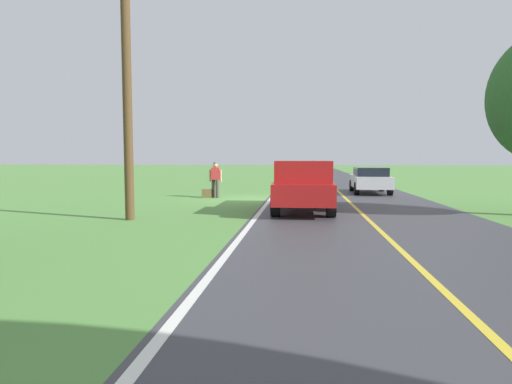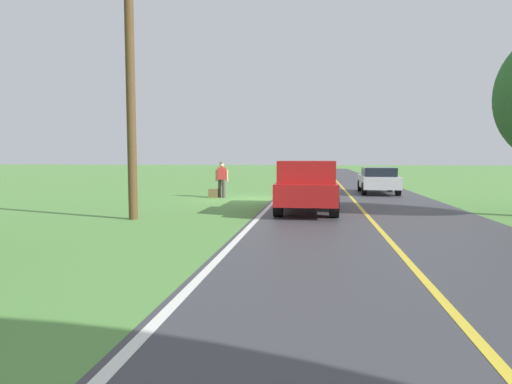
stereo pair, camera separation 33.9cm
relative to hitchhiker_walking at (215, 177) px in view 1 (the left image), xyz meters
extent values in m
plane|color=#568E42|center=(-1.62, 0.66, -0.98)|extent=(200.00, 200.00, 0.00)
cube|color=#3D3D42|center=(-6.24, 0.66, -0.98)|extent=(7.42, 120.00, 0.00)
cube|color=silver|center=(-2.71, 0.66, -0.98)|extent=(0.16, 117.60, 0.00)
cube|color=gold|center=(-6.24, 0.66, -0.98)|extent=(0.14, 117.60, 0.00)
cylinder|color=#4C473D|center=(-0.12, 0.14, -0.54)|extent=(0.18, 0.18, 0.88)
cylinder|color=#4C473D|center=(0.12, -0.08, -0.54)|extent=(0.18, 0.18, 0.88)
cube|color=red|center=(0.00, 0.03, 0.19)|extent=(0.42, 0.30, 0.58)
sphere|color=tan|center=(0.00, 0.03, 0.59)|extent=(0.23, 0.23, 0.23)
sphere|color=#4C564C|center=(0.00, 0.03, 0.67)|extent=(0.20, 0.20, 0.20)
cube|color=black|center=(0.02, -0.17, 0.22)|extent=(0.34, 0.23, 0.44)
cylinder|color=tan|center=(-0.26, 0.02, 0.08)|extent=(0.10, 0.10, 0.58)
cylinder|color=tan|center=(0.25, 0.08, 0.08)|extent=(0.10, 0.10, 0.58)
cube|color=brown|center=(0.41, 0.12, -0.77)|extent=(0.48, 0.24, 0.42)
cube|color=#B21919|center=(-4.21, 4.73, -0.23)|extent=(2.04, 5.41, 0.70)
cube|color=#B21919|center=(-4.22, 5.92, 0.48)|extent=(1.86, 2.17, 0.72)
cube|color=black|center=(-4.22, 5.92, 0.55)|extent=(1.69, 1.31, 0.43)
cube|color=#B21919|center=(-5.14, 3.65, 0.34)|extent=(0.12, 3.02, 0.45)
cube|color=#B21919|center=(-3.26, 3.66, 0.34)|extent=(0.12, 3.02, 0.45)
cube|color=#B21919|center=(-4.19, 2.14, 0.34)|extent=(1.84, 0.11, 0.45)
cylinder|color=black|center=(-5.12, 6.48, -0.58)|extent=(0.31, 0.80, 0.80)
cylinder|color=black|center=(-3.32, 6.49, -0.58)|extent=(0.31, 0.80, 0.80)
cylinder|color=black|center=(-5.10, 3.18, -0.58)|extent=(0.31, 0.80, 0.80)
cylinder|color=black|center=(-3.30, 3.19, -0.58)|extent=(0.31, 0.80, 0.80)
cube|color=silver|center=(-7.87, -3.62, -0.34)|extent=(1.95, 4.44, 0.62)
cube|color=black|center=(-7.86, -3.42, 0.20)|extent=(1.68, 2.41, 0.46)
cylinder|color=black|center=(-7.05, -5.04, -0.65)|extent=(0.26, 0.67, 0.66)
cylinder|color=black|center=(-8.74, -5.00, -0.65)|extent=(0.26, 0.67, 0.66)
cylinder|color=black|center=(-6.99, -2.24, -0.65)|extent=(0.26, 0.67, 0.66)
cylinder|color=black|center=(-8.68, -2.21, -0.65)|extent=(0.26, 0.67, 0.66)
cylinder|color=brown|center=(1.13, 7.74, 2.79)|extent=(0.28, 0.28, 7.53)
camera|label=1|loc=(-4.20, 20.54, 0.93)|focal=30.32mm
camera|label=2|loc=(-4.54, 20.50, 0.93)|focal=30.32mm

